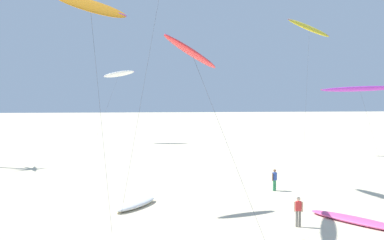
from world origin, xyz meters
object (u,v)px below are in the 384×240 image
Objects in this scene: flying_kite_2 at (192,53)px; flying_kite_5 at (309,28)px; person_foreground_walker at (298,210)px; flying_kite_7 at (360,89)px; flying_kite_3 at (119,74)px; grounded_kite_1 at (135,204)px; flying_kite_1 at (90,6)px; person_near_left at (275,179)px; grounded_kite_2 at (359,221)px.

flying_kite_5 is at bearing 61.76° from flying_kite_2.
flying_kite_5 is 40.71m from person_foreground_walker.
flying_kite_7 is at bearing 60.34° from person_foreground_walker.
flying_kite_3 reaches higher than grounded_kite_1.
flying_kite_1 reaches higher than person_near_left.
flying_kite_3 is (-6.90, 42.26, 0.14)m from flying_kite_2.
grounded_kite_1 is at bearing -137.94° from flying_kite_7.
flying_kite_7 is 30.95m from grounded_kite_2.
flying_kite_1 reaches higher than grounded_kite_1.
flying_kite_1 is at bearing 158.62° from grounded_kite_2.
flying_kite_3 is at bearing 90.98° from flying_kite_1.
flying_kite_7 is 5.22× the size of person_near_left.
person_near_left is (-14.68, -18.31, -6.78)m from flying_kite_7.
person_near_left is at bearing 105.25° from grounded_kite_2.
flying_kite_3 is at bearing 105.92° from person_foreground_walker.
person_foreground_walker is (-15.82, -27.78, -6.75)m from flying_kite_7.
person_near_left is at bearing 13.00° from flying_kite_1.
person_near_left is (13.75, -34.77, -8.93)m from flying_kite_3.
grounded_kite_1 is at bearing 149.97° from person_foreground_walker.
flying_kite_7 reaches higher than grounded_kite_1.
flying_kite_2 reaches higher than flying_kite_7.
grounded_kite_1 is (-24.94, -22.50, -7.46)m from flying_kite_7.
flying_kite_5 reaches higher than flying_kite_2.
flying_kite_1 is at bearing -142.48° from flying_kite_7.
flying_kite_5 is at bearing -18.40° from flying_kite_3.
flying_kite_2 is 42.82m from flying_kite_3.
flying_kite_1 is 35.44m from flying_kite_7.
flying_kite_5 is at bearing 66.73° from person_near_left.
flying_kite_3 is at bearing 111.58° from person_near_left.
flying_kite_1 is 8.38m from flying_kite_2.
flying_kite_2 is at bearing -129.84° from flying_kite_7.
person_near_left is (6.86, 7.50, -8.79)m from flying_kite_2.
flying_kite_5 is 11.77m from flying_kite_7.
person_near_left is at bearing 83.16° from person_foreground_walker.
flying_kite_1 is at bearing -89.02° from flying_kite_3.
flying_kite_1 is 1.32× the size of flying_kite_2.
flying_kite_1 is 18.11m from person_near_left.
grounded_kite_1 is 0.73× the size of grounded_kite_2.
flying_kite_7 is (21.54, 25.81, -2.01)m from flying_kite_2.
flying_kite_1 is at bearing -129.72° from flying_kite_5.
flying_kite_1 reaches higher than grounded_kite_2.
flying_kite_3 is 1.26× the size of flying_kite_7.
person_foreground_walker is (12.62, -44.24, -8.89)m from flying_kite_3.
flying_kite_2 is (6.25, -4.47, -3.33)m from flying_kite_1.
flying_kite_7 is (3.32, -8.11, -7.86)m from flying_kite_5.
person_foreground_walker is at bearing -109.20° from flying_kite_5.
flying_kite_2 is 6.38× the size of person_foreground_walker.
flying_kite_3 is 40.28m from grounded_kite_1.
flying_kite_3 is 1.88× the size of grounded_kite_2.
flying_kite_5 reaches higher than flying_kite_1.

